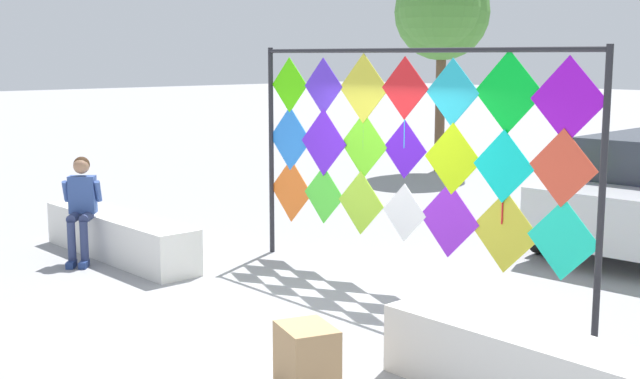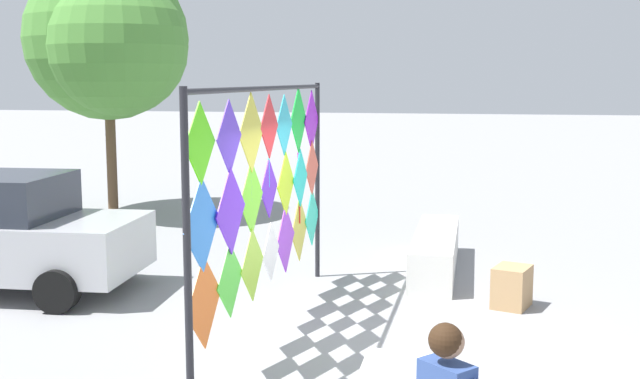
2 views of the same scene
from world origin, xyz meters
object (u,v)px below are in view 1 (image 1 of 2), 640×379
at_px(seated_vendor, 81,201).
at_px(cardboard_box_large, 307,357).
at_px(kite_display_rack, 405,144).
at_px(tree_palm_like, 442,10).

xyz_separation_m(seated_vendor, cardboard_box_large, (5.42, -0.60, -0.58)).
height_order(kite_display_rack, seated_vendor, kite_display_rack).
relative_size(seated_vendor, tree_palm_like, 0.29).
xyz_separation_m(seated_vendor, tree_palm_like, (-2.72, 10.84, 3.07)).
distance_m(seated_vendor, cardboard_box_large, 5.49).
bearing_deg(cardboard_box_large, seated_vendor, 173.67).
distance_m(kite_display_rack, cardboard_box_large, 3.61).
bearing_deg(seated_vendor, cardboard_box_large, -6.33).
bearing_deg(kite_display_rack, tree_palm_like, 127.77).
bearing_deg(tree_palm_like, kite_display_rack, -52.23).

